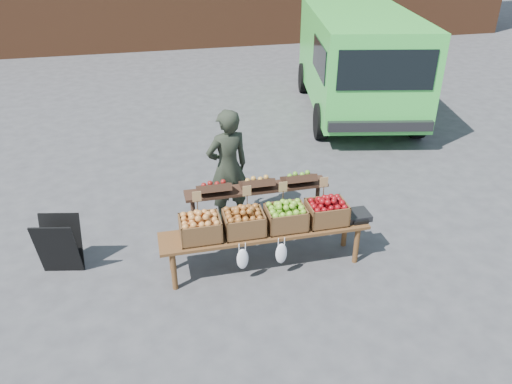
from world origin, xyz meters
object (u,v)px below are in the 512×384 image
object	(u,v)px
crate_russet_pears	(244,223)
crate_golden_apples	(200,228)
delivery_van	(357,64)
chalkboard_sign	(59,245)
display_bench	(265,248)
weighing_scale	(356,215)
vendor	(228,168)
crate_green_apples	(327,212)
back_table	(257,205)
crate_red_apples	(286,218)

from	to	relation	value
crate_russet_pears	crate_golden_apples	bearing A→B (deg)	180.00
delivery_van	chalkboard_sign	world-z (taller)	delivery_van
display_bench	weighing_scale	distance (m)	1.29
crate_golden_apples	vendor	bearing A→B (deg)	64.97
crate_russet_pears	crate_green_apples	size ratio (longest dim) A/B	1.00
back_table	weighing_scale	world-z (taller)	back_table
crate_russet_pears	crate_green_apples	world-z (taller)	same
vendor	back_table	size ratio (longest dim) A/B	0.85
vendor	display_bench	world-z (taller)	vendor
crate_golden_apples	crate_red_apples	distance (m)	1.10
vendor	crate_green_apples	size ratio (longest dim) A/B	3.55
crate_russet_pears	weighing_scale	world-z (taller)	crate_russet_pears
chalkboard_sign	crate_green_apples	bearing A→B (deg)	3.63
back_table	crate_red_apples	size ratio (longest dim) A/B	4.20
crate_green_apples	crate_golden_apples	bearing A→B (deg)	180.00
vendor	back_table	world-z (taller)	vendor
chalkboard_sign	crate_golden_apples	bearing A→B (deg)	-3.98
crate_russet_pears	weighing_scale	distance (m)	1.53
delivery_van	crate_golden_apples	xyz separation A→B (m)	(-4.33, -5.33, -0.43)
weighing_scale	crate_green_apples	bearing A→B (deg)	180.00
chalkboard_sign	crate_red_apples	size ratio (longest dim) A/B	1.57
crate_golden_apples	crate_russet_pears	world-z (taller)	same
delivery_van	vendor	distance (m)	5.56
delivery_van	back_table	distance (m)	5.79
vendor	display_bench	size ratio (longest dim) A/B	0.66
crate_golden_apples	crate_russet_pears	size ratio (longest dim) A/B	1.00
crate_green_apples	display_bench	bearing A→B (deg)	180.00
crate_green_apples	vendor	bearing A→B (deg)	131.09
vendor	weighing_scale	world-z (taller)	vendor
crate_golden_apples	display_bench	bearing A→B (deg)	0.00
delivery_van	crate_golden_apples	bearing A→B (deg)	-117.28
chalkboard_sign	display_bench	xyz separation A→B (m)	(2.58, -0.51, -0.11)
crate_green_apples	back_table	bearing A→B (deg)	136.57
crate_golden_apples	crate_red_apples	size ratio (longest dim) A/B	1.00
back_table	display_bench	bearing A→B (deg)	-95.12
crate_green_apples	crate_red_apples	bearing A→B (deg)	180.00
vendor	display_bench	bearing A→B (deg)	87.25
chalkboard_sign	back_table	xyz separation A→B (m)	(2.65, 0.21, 0.13)
vendor	crate_red_apples	distance (m)	1.35
delivery_van	crate_red_apples	bearing A→B (deg)	-109.41
vendor	crate_russet_pears	bearing A→B (deg)	74.62
vendor	chalkboard_sign	xyz separation A→B (m)	(-2.34, -0.73, -0.49)
weighing_scale	crate_russet_pears	bearing A→B (deg)	180.00
weighing_scale	display_bench	bearing A→B (deg)	180.00
display_bench	crate_green_apples	world-z (taller)	crate_green_apples
crate_golden_apples	crate_russet_pears	distance (m)	0.55
weighing_scale	crate_red_apples	bearing A→B (deg)	180.00
chalkboard_sign	display_bench	distance (m)	2.64
delivery_van	back_table	size ratio (longest dim) A/B	2.42
delivery_van	crate_golden_apples	distance (m)	6.88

